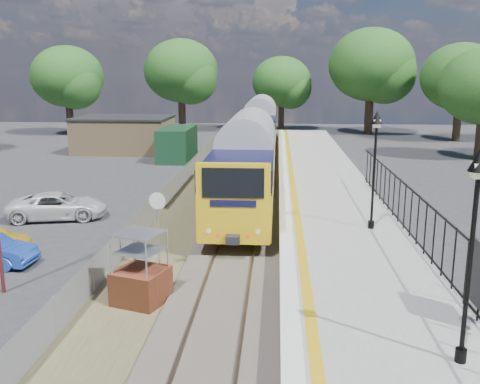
# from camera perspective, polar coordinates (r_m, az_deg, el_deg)

# --- Properties ---
(ground) EXTENTS (120.00, 120.00, 0.00)m
(ground) POSITION_cam_1_polar(r_m,az_deg,el_deg) (16.19, -1.94, -12.59)
(ground) COLOR #2D2D30
(ground) RESTS_ON ground
(track_bed) EXTENTS (5.90, 80.00, 0.29)m
(track_bed) POSITION_cam_1_polar(r_m,az_deg,el_deg) (25.26, -0.76, -3.02)
(track_bed) COLOR #473F38
(track_bed) RESTS_ON ground
(platform) EXTENTS (5.00, 70.00, 0.90)m
(platform) POSITION_cam_1_polar(r_m,az_deg,el_deg) (23.61, 10.29, -3.43)
(platform) COLOR gray
(platform) RESTS_ON ground
(platform_edge) EXTENTS (0.90, 70.00, 0.01)m
(platform_edge) POSITION_cam_1_polar(r_m,az_deg,el_deg) (23.35, 5.30, -2.30)
(platform_edge) COLOR silver
(platform_edge) RESTS_ON platform
(victorian_lamp_south) EXTENTS (0.44, 0.44, 4.60)m
(victorian_lamp_south) POSITION_cam_1_polar(r_m,az_deg,el_deg) (11.57, 23.82, -1.41)
(victorian_lamp_south) COLOR black
(victorian_lamp_south) RESTS_ON platform
(victorian_lamp_north) EXTENTS (0.44, 0.44, 4.60)m
(victorian_lamp_north) POSITION_cam_1_polar(r_m,az_deg,el_deg) (21.06, 14.27, 5.15)
(victorian_lamp_north) COLOR black
(victorian_lamp_north) RESTS_ON platform
(palisade_fence) EXTENTS (0.12, 26.00, 2.00)m
(palisade_fence) POSITION_cam_1_polar(r_m,az_deg,el_deg) (18.24, 19.77, -4.24)
(palisade_fence) COLOR black
(palisade_fence) RESTS_ON platform
(wire_fence) EXTENTS (0.06, 52.00, 1.20)m
(wire_fence) POSITION_cam_1_polar(r_m,az_deg,el_deg) (27.90, -8.01, -0.56)
(wire_fence) COLOR #999EA3
(wire_fence) RESTS_ON ground
(outbuilding) EXTENTS (10.80, 10.10, 3.12)m
(outbuilding) POSITION_cam_1_polar(r_m,az_deg,el_deg) (47.74, -11.22, 5.90)
(outbuilding) COLOR #A1895B
(outbuilding) RESTS_ON ground
(tree_line) EXTENTS (56.80, 43.80, 11.88)m
(tree_line) POSITION_cam_1_polar(r_m,az_deg,el_deg) (56.57, 3.93, 12.27)
(tree_line) COLOR #332319
(tree_line) RESTS_ON ground
(train) EXTENTS (2.82, 40.83, 3.51)m
(train) POSITION_cam_1_polar(r_m,az_deg,el_deg) (39.41, 1.72, 5.96)
(train) COLOR gold
(train) RESTS_ON ground
(brick_plinth) EXTENTS (1.79, 1.79, 2.29)m
(brick_plinth) POSITION_cam_1_polar(r_m,az_deg,el_deg) (16.54, -10.57, -8.12)
(brick_plinth) COLOR brown
(brick_plinth) RESTS_ON ground
(speed_sign) EXTENTS (0.58, 0.14, 2.91)m
(speed_sign) POSITION_cam_1_polar(r_m,az_deg,el_deg) (18.59, -8.76, -2.81)
(speed_sign) COLOR #999EA3
(speed_sign) RESTS_ON ground
(car_white) EXTENTS (4.92, 3.06, 1.27)m
(car_white) POSITION_cam_1_polar(r_m,az_deg,el_deg) (27.13, -18.87, -1.42)
(car_white) COLOR silver
(car_white) RESTS_ON ground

